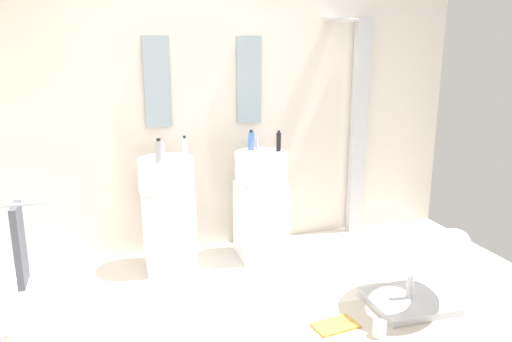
{
  "coord_description": "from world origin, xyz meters",
  "views": [
    {
      "loc": [
        -0.83,
        -2.67,
        1.8
      ],
      "look_at": [
        0.15,
        0.55,
        0.95
      ],
      "focal_mm": 34.81,
      "sensor_mm": 36.0,
      "label": 1
    }
  ],
  "objects_px": {
    "pedestal_sink_left": "(168,211)",
    "shower_column": "(357,124)",
    "towel_rack": "(15,249)",
    "soap_bottle_blue": "(251,141)",
    "soap_bottle_grey": "(159,151)",
    "soap_bottle_black": "(279,142)",
    "coffee_mug": "(380,329)",
    "pedestal_sink_right": "(261,203)",
    "soap_bottle_clear": "(185,148)",
    "lounge_chair": "(412,260)",
    "magazine_ochre": "(335,325)"
  },
  "relations": [
    {
      "from": "shower_column",
      "to": "towel_rack",
      "type": "distance_m",
      "value": 3.12
    },
    {
      "from": "magazine_ochre",
      "to": "soap_bottle_grey",
      "type": "distance_m",
      "value": 1.81
    },
    {
      "from": "pedestal_sink_right",
      "to": "soap_bottle_clear",
      "type": "bearing_deg",
      "value": -176.15
    },
    {
      "from": "soap_bottle_grey",
      "to": "pedestal_sink_right",
      "type": "bearing_deg",
      "value": 7.56
    },
    {
      "from": "soap_bottle_grey",
      "to": "soap_bottle_black",
      "type": "bearing_deg",
      "value": 6.61
    },
    {
      "from": "towel_rack",
      "to": "soap_bottle_clear",
      "type": "xyz_separation_m",
      "value": [
        1.16,
        0.8,
        0.39
      ]
    },
    {
      "from": "pedestal_sink_right",
      "to": "soap_bottle_grey",
      "type": "distance_m",
      "value": 1.02
    },
    {
      "from": "shower_column",
      "to": "soap_bottle_grey",
      "type": "relative_size",
      "value": 11.04
    },
    {
      "from": "soap_bottle_black",
      "to": "lounge_chair",
      "type": "bearing_deg",
      "value": -62.98
    },
    {
      "from": "pedestal_sink_left",
      "to": "magazine_ochre",
      "type": "bearing_deg",
      "value": -54.08
    },
    {
      "from": "towel_rack",
      "to": "soap_bottle_grey",
      "type": "relative_size",
      "value": 5.12
    },
    {
      "from": "towel_rack",
      "to": "soap_bottle_blue",
      "type": "bearing_deg",
      "value": 28.89
    },
    {
      "from": "soap_bottle_grey",
      "to": "soap_bottle_black",
      "type": "relative_size",
      "value": 1.04
    },
    {
      "from": "towel_rack",
      "to": "coffee_mug",
      "type": "bearing_deg",
      "value": -15.52
    },
    {
      "from": "magazine_ochre",
      "to": "soap_bottle_grey",
      "type": "height_order",
      "value": "soap_bottle_grey"
    },
    {
      "from": "pedestal_sink_left",
      "to": "towel_rack",
      "type": "distance_m",
      "value": 1.32
    },
    {
      "from": "lounge_chair",
      "to": "shower_column",
      "type": "bearing_deg",
      "value": 77.79
    },
    {
      "from": "pedestal_sink_right",
      "to": "lounge_chair",
      "type": "distance_m",
      "value": 1.38
    },
    {
      "from": "pedestal_sink_right",
      "to": "shower_column",
      "type": "relative_size",
      "value": 0.5
    },
    {
      "from": "soap_bottle_black",
      "to": "towel_rack",
      "type": "bearing_deg",
      "value": -156.53
    },
    {
      "from": "pedestal_sink_right",
      "to": "towel_rack",
      "type": "height_order",
      "value": "pedestal_sink_right"
    },
    {
      "from": "shower_column",
      "to": "pedestal_sink_left",
      "type": "bearing_deg",
      "value": -170.66
    },
    {
      "from": "pedestal_sink_left",
      "to": "soap_bottle_clear",
      "type": "relative_size",
      "value": 5.61
    },
    {
      "from": "pedestal_sink_right",
      "to": "coffee_mug",
      "type": "bearing_deg",
      "value": -76.92
    },
    {
      "from": "pedestal_sink_right",
      "to": "soap_bottle_clear",
      "type": "height_order",
      "value": "soap_bottle_clear"
    },
    {
      "from": "pedestal_sink_right",
      "to": "coffee_mug",
      "type": "height_order",
      "value": "pedestal_sink_right"
    },
    {
      "from": "shower_column",
      "to": "lounge_chair",
      "type": "bearing_deg",
      "value": -102.21
    },
    {
      "from": "shower_column",
      "to": "lounge_chair",
      "type": "xyz_separation_m",
      "value": [
        -0.31,
        -1.45,
        -0.73
      ]
    },
    {
      "from": "towel_rack",
      "to": "magazine_ochre",
      "type": "relative_size",
      "value": 3.24
    },
    {
      "from": "towel_rack",
      "to": "soap_bottle_blue",
      "type": "height_order",
      "value": "soap_bottle_blue"
    },
    {
      "from": "lounge_chair",
      "to": "magazine_ochre",
      "type": "distance_m",
      "value": 0.72
    },
    {
      "from": "pedestal_sink_left",
      "to": "soap_bottle_grey",
      "type": "distance_m",
      "value": 0.54
    },
    {
      "from": "coffee_mug",
      "to": "magazine_ochre",
      "type": "bearing_deg",
      "value": 140.68
    },
    {
      "from": "shower_column",
      "to": "towel_rack",
      "type": "relative_size",
      "value": 2.16
    },
    {
      "from": "soap_bottle_clear",
      "to": "soap_bottle_black",
      "type": "xyz_separation_m",
      "value": [
        0.81,
        0.05,
        -0.0
      ]
    },
    {
      "from": "soap_bottle_blue",
      "to": "pedestal_sink_right",
      "type": "bearing_deg",
      "value": -66.62
    },
    {
      "from": "coffee_mug",
      "to": "soap_bottle_black",
      "type": "height_order",
      "value": "soap_bottle_black"
    },
    {
      "from": "soap_bottle_blue",
      "to": "soap_bottle_black",
      "type": "distance_m",
      "value": 0.24
    },
    {
      "from": "lounge_chair",
      "to": "towel_rack",
      "type": "relative_size",
      "value": 1.1
    },
    {
      "from": "soap_bottle_grey",
      "to": "soap_bottle_blue",
      "type": "bearing_deg",
      "value": 16.13
    },
    {
      "from": "coffee_mug",
      "to": "soap_bottle_blue",
      "type": "height_order",
      "value": "soap_bottle_blue"
    },
    {
      "from": "lounge_chair",
      "to": "magazine_ochre",
      "type": "bearing_deg",
      "value": -169.61
    },
    {
      "from": "coffee_mug",
      "to": "soap_bottle_clear",
      "type": "distance_m",
      "value": 1.96
    },
    {
      "from": "magazine_ochre",
      "to": "soap_bottle_black",
      "type": "relative_size",
      "value": 1.65
    },
    {
      "from": "shower_column",
      "to": "soap_bottle_clear",
      "type": "relative_size",
      "value": 11.16
    },
    {
      "from": "pedestal_sink_right",
      "to": "coffee_mug",
      "type": "distance_m",
      "value": 1.54
    },
    {
      "from": "pedestal_sink_left",
      "to": "shower_column",
      "type": "bearing_deg",
      "value": 9.34
    },
    {
      "from": "pedestal_sink_right",
      "to": "shower_column",
      "type": "distance_m",
      "value": 1.25
    },
    {
      "from": "pedestal_sink_right",
      "to": "soap_bottle_black",
      "type": "height_order",
      "value": "soap_bottle_black"
    },
    {
      "from": "shower_column",
      "to": "soap_bottle_grey",
      "type": "bearing_deg",
      "value": -167.66
    }
  ]
}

